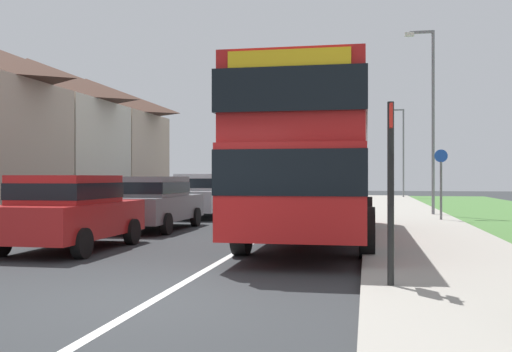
{
  "coord_description": "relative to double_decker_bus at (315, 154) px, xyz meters",
  "views": [
    {
      "loc": [
        2.68,
        -7.12,
        1.59
      ],
      "look_at": [
        0.58,
        3.96,
        1.6
      ],
      "focal_mm": 40.98,
      "sensor_mm": 36.0,
      "label": 1
    }
  ],
  "objects": [
    {
      "name": "cycle_route_sign",
      "position": [
        3.74,
        6.47,
        -0.71
      ],
      "size": [
        0.44,
        0.08,
        2.52
      ],
      "color": "slate",
      "rests_on": "ground_plane"
    },
    {
      "name": "parked_car_silver",
      "position": [
        -4.99,
        7.64,
        -1.22
      ],
      "size": [
        1.93,
        4.57,
        1.69
      ],
      "color": "#B7B7BC",
      "rests_on": "ground_plane"
    },
    {
      "name": "parked_car_red",
      "position": [
        -5.04,
        -2.75,
        -1.25
      ],
      "size": [
        1.96,
        3.93,
        1.62
      ],
      "color": "#B21E1E",
      "rests_on": "ground_plane"
    },
    {
      "name": "double_decker_bus",
      "position": [
        0.0,
        0.0,
        0.0
      ],
      "size": [
        2.8,
        10.08,
        3.7
      ],
      "color": "red",
      "rests_on": "ground_plane"
    },
    {
      "name": "pavement_near_side",
      "position": [
        2.76,
        -1.19,
        -2.08
      ],
      "size": [
        3.2,
        68.0,
        0.12
      ],
      "primitive_type": "cube",
      "color": "#9E998E",
      "rests_on": "ground_plane"
    },
    {
      "name": "ground_plane",
      "position": [
        -1.44,
        -7.19,
        -2.14
      ],
      "size": [
        120.0,
        120.0,
        0.0
      ],
      "primitive_type": "plane",
      "color": "#2D3033"
    },
    {
      "name": "street_lamp_mid",
      "position": [
        3.69,
        9.43,
        2.07
      ],
      "size": [
        1.14,
        0.2,
        7.33
      ],
      "color": "slate",
      "rests_on": "ground_plane"
    },
    {
      "name": "parked_car_blue",
      "position": [
        -5.11,
        13.19,
        -1.27
      ],
      "size": [
        2.01,
        4.41,
        1.57
      ],
      "color": "navy",
      "rests_on": "ground_plane"
    },
    {
      "name": "street_lamp_far",
      "position": [
        3.74,
        29.33,
        1.65
      ],
      "size": [
        1.14,
        0.2,
        6.5
      ],
      "color": "slate",
      "rests_on": "ground_plane"
    },
    {
      "name": "lane_marking_centre",
      "position": [
        -1.44,
        0.81,
        -2.14
      ],
      "size": [
        0.14,
        60.0,
        0.01
      ],
      "primitive_type": "cube",
      "color": "silver",
      "rests_on": "ground_plane"
    },
    {
      "name": "parked_car_grey",
      "position": [
        -5.03,
        2.16,
        -1.26
      ],
      "size": [
        2.0,
        4.49,
        1.59
      ],
      "color": "slate",
      "rests_on": "ground_plane"
    },
    {
      "name": "bus_stop_sign",
      "position": [
        1.56,
        -6.22,
        -0.6
      ],
      "size": [
        0.09,
        0.52,
        2.6
      ],
      "color": "black",
      "rests_on": "ground_plane"
    }
  ]
}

